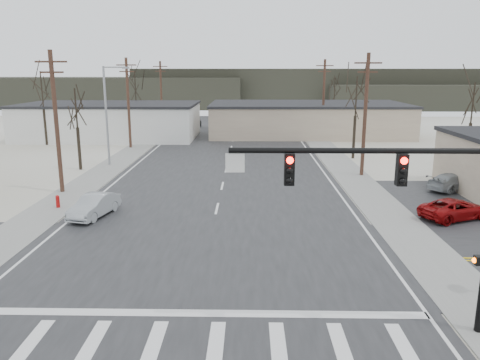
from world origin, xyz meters
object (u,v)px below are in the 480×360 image
object	(u,v)px
car_far_a	(231,126)
car_far_b	(194,123)
traffic_signal_mast	(434,199)
fire_hydrant	(58,201)
car_parked_silver	(454,182)
car_parked_red	(455,209)
sedan_crossing	(94,206)

from	to	relation	value
car_far_a	car_far_b	size ratio (longest dim) A/B	1.21
traffic_signal_mast	car_far_a	xyz separation A→B (m)	(-8.47, 53.77, -3.91)
fire_hydrant	car_parked_silver	bearing A→B (deg)	10.41
fire_hydrant	car_parked_silver	world-z (taller)	car_parked_silver
car_far_a	car_far_b	distance (m)	6.97
car_far_b	car_parked_silver	xyz separation A→B (m)	(23.48, -38.29, -0.08)
car_parked_red	car_parked_silver	world-z (taller)	car_parked_silver
traffic_signal_mast	fire_hydrant	distance (m)	23.39
car_far_a	fire_hydrant	bearing A→B (deg)	89.73
fire_hydrant	car_parked_silver	xyz separation A→B (m)	(27.22, 5.00, 0.21)
traffic_signal_mast	car_far_b	xyz separation A→B (m)	(-14.36, 57.49, -3.93)
car_far_b	car_parked_red	xyz separation A→B (m)	(20.68, -45.09, -0.11)
fire_hydrant	car_far_b	xyz separation A→B (m)	(3.73, 43.29, 0.29)
car_far_a	traffic_signal_mast	bearing A→B (deg)	112.35
traffic_signal_mast	car_parked_silver	size ratio (longest dim) A/B	2.07
fire_hydrant	car_parked_red	bearing A→B (deg)	-4.23
sedan_crossing	traffic_signal_mast	bearing A→B (deg)	-25.95
traffic_signal_mast	car_far_a	world-z (taller)	traffic_signal_mast
car_far_b	traffic_signal_mast	bearing A→B (deg)	-68.59
car_parked_red	car_parked_silver	size ratio (longest dim) A/B	1.00
car_far_a	car_parked_red	size ratio (longest dim) A/B	1.15
car_far_b	car_parked_silver	size ratio (longest dim) A/B	0.95
sedan_crossing	car_far_a	world-z (taller)	car_far_a
car_parked_red	car_parked_silver	bearing A→B (deg)	-46.38
car_far_b	car_far_a	bearing A→B (deg)	-24.91
traffic_signal_mast	fire_hydrant	xyz separation A→B (m)	(-18.09, 14.20, -4.22)
traffic_signal_mast	car_parked_red	size ratio (longest dim) A/B	2.06
sedan_crossing	car_far_a	distance (m)	41.89
traffic_signal_mast	car_parked_silver	xyz separation A→B (m)	(9.12, 19.20, -4.01)
fire_hydrant	car_far_b	world-z (taller)	car_far_b
traffic_signal_mast	fire_hydrant	bearing A→B (deg)	141.87
sedan_crossing	car_far_b	xyz separation A→B (m)	(0.78, 45.07, 0.03)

